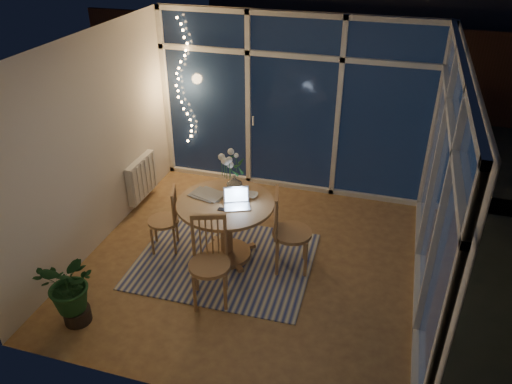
% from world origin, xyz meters
% --- Properties ---
extents(floor, '(4.00, 4.00, 0.00)m').
position_xyz_m(floor, '(0.00, 0.00, 0.00)').
color(floor, brown).
rests_on(floor, ground).
extents(ceiling, '(4.00, 4.00, 0.00)m').
position_xyz_m(ceiling, '(0.00, 0.00, 2.60)').
color(ceiling, silver).
rests_on(ceiling, wall_back).
extents(wall_back, '(4.00, 0.04, 2.60)m').
position_xyz_m(wall_back, '(0.00, 2.00, 1.30)').
color(wall_back, silver).
rests_on(wall_back, floor).
extents(wall_front, '(4.00, 0.04, 2.60)m').
position_xyz_m(wall_front, '(0.00, -2.00, 1.30)').
color(wall_front, silver).
rests_on(wall_front, floor).
extents(wall_left, '(0.04, 4.00, 2.60)m').
position_xyz_m(wall_left, '(-2.00, 0.00, 1.30)').
color(wall_left, silver).
rests_on(wall_left, floor).
extents(wall_right, '(0.04, 4.00, 2.60)m').
position_xyz_m(wall_right, '(2.00, 0.00, 1.30)').
color(wall_right, silver).
rests_on(wall_right, floor).
extents(window_wall_back, '(4.00, 0.10, 2.60)m').
position_xyz_m(window_wall_back, '(0.00, 1.96, 1.30)').
color(window_wall_back, silver).
rests_on(window_wall_back, floor).
extents(window_wall_right, '(0.10, 4.00, 2.60)m').
position_xyz_m(window_wall_right, '(1.96, 0.00, 1.30)').
color(window_wall_right, silver).
rests_on(window_wall_right, floor).
extents(radiator, '(0.10, 0.70, 0.58)m').
position_xyz_m(radiator, '(-1.94, 0.90, 0.40)').
color(radiator, silver).
rests_on(radiator, wall_left).
extents(fairy_lights, '(0.24, 0.10, 1.85)m').
position_xyz_m(fairy_lights, '(-1.65, 1.88, 1.52)').
color(fairy_lights, '#FFB566').
rests_on(fairy_lights, window_wall_back).
extents(garden_patio, '(12.00, 6.00, 0.10)m').
position_xyz_m(garden_patio, '(0.50, 5.00, -0.06)').
color(garden_patio, black).
rests_on(garden_patio, ground).
extents(garden_fence, '(11.00, 0.08, 1.80)m').
position_xyz_m(garden_fence, '(0.00, 5.50, 0.90)').
color(garden_fence, '#3C2315').
rests_on(garden_fence, ground).
extents(garden_shrubs, '(0.90, 0.90, 0.90)m').
position_xyz_m(garden_shrubs, '(-0.80, 3.40, 0.45)').
color(garden_shrubs, '#163318').
rests_on(garden_shrubs, ground).
extents(rug, '(2.14, 1.73, 0.01)m').
position_xyz_m(rug, '(-0.34, -0.09, 0.01)').
color(rug, beige).
rests_on(rug, floor).
extents(dining_table, '(1.17, 1.17, 0.78)m').
position_xyz_m(dining_table, '(-0.34, 0.01, 0.39)').
color(dining_table, '#A76E4B').
rests_on(dining_table, floor).
extents(chair_left, '(0.51, 0.51, 0.87)m').
position_xyz_m(chair_left, '(-1.14, -0.05, 0.43)').
color(chair_left, '#A76E4B').
rests_on(chair_left, floor).
extents(chair_right, '(0.58, 0.58, 1.05)m').
position_xyz_m(chair_right, '(0.47, 0.02, 0.52)').
color(chair_right, '#A76E4B').
rests_on(chair_right, floor).
extents(chair_front, '(0.60, 0.60, 1.02)m').
position_xyz_m(chair_front, '(-0.24, -0.80, 0.51)').
color(chair_front, '#A76E4B').
rests_on(chair_front, floor).
extents(laptop, '(0.38, 0.35, 0.22)m').
position_xyz_m(laptop, '(-0.17, -0.06, 0.89)').
color(laptop, silver).
rests_on(laptop, dining_table).
extents(flower_vase, '(0.21, 0.21, 0.21)m').
position_xyz_m(flower_vase, '(-0.32, 0.30, 0.89)').
color(flower_vase, silver).
rests_on(flower_vase, dining_table).
extents(bowl, '(0.16, 0.16, 0.04)m').
position_xyz_m(bowl, '(-0.08, 0.21, 0.80)').
color(bowl, white).
rests_on(bowl, dining_table).
extents(newspapers, '(0.39, 0.33, 0.02)m').
position_xyz_m(newspapers, '(-0.60, 0.11, 0.79)').
color(newspapers, beige).
rests_on(newspapers, dining_table).
extents(phone, '(0.13, 0.07, 0.01)m').
position_xyz_m(phone, '(-0.30, -0.16, 0.79)').
color(phone, black).
rests_on(phone, dining_table).
extents(potted_plant, '(0.62, 0.57, 0.76)m').
position_xyz_m(potted_plant, '(-1.47, -1.49, 0.38)').
color(potted_plant, '#18451F').
rests_on(potted_plant, floor).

